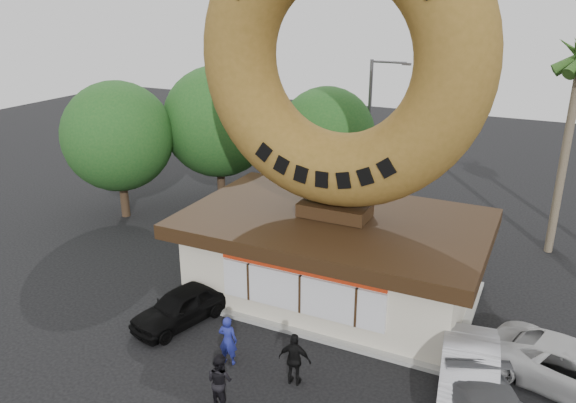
# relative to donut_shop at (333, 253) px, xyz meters

# --- Properties ---
(ground) EXTENTS (90.00, 90.00, 0.00)m
(ground) POSITION_rel_donut_shop_xyz_m (0.00, -5.98, -1.77)
(ground) COLOR black
(ground) RESTS_ON ground
(donut_shop) EXTENTS (11.20, 7.20, 3.80)m
(donut_shop) POSITION_rel_donut_shop_xyz_m (0.00, 0.00, 0.00)
(donut_shop) COLOR beige
(donut_shop) RESTS_ON ground
(giant_donut) EXTENTS (10.47, 2.67, 10.47)m
(giant_donut) POSITION_rel_donut_shop_xyz_m (0.00, 0.02, 7.27)
(giant_donut) COLOR brown
(giant_donut) RESTS_ON donut_shop
(tree_west) EXTENTS (6.00, 6.00, 7.65)m
(tree_west) POSITION_rel_donut_shop_xyz_m (-9.50, 7.02, 2.87)
(tree_west) COLOR #473321
(tree_west) RESTS_ON ground
(tree_mid) EXTENTS (5.20, 5.20, 6.63)m
(tree_mid) POSITION_rel_donut_shop_xyz_m (-4.00, 9.02, 2.25)
(tree_mid) COLOR #473321
(tree_mid) RESTS_ON ground
(tree_far) EXTENTS (5.60, 5.60, 7.14)m
(tree_far) POSITION_rel_donut_shop_xyz_m (-13.00, 3.02, 2.56)
(tree_far) COLOR #473321
(tree_far) RESTS_ON ground
(street_lamp) EXTENTS (2.11, 0.20, 8.00)m
(street_lamp) POSITION_rel_donut_shop_xyz_m (-1.86, 10.02, 2.72)
(street_lamp) COLOR #59595E
(street_lamp) RESTS_ON ground
(person_left) EXTENTS (0.67, 0.50, 1.68)m
(person_left) POSITION_rel_donut_shop_xyz_m (-1.36, -5.54, -0.93)
(person_left) COLOR navy
(person_left) RESTS_ON ground
(person_center) EXTENTS (0.94, 0.79, 1.71)m
(person_center) POSITION_rel_donut_shop_xyz_m (-0.51, -7.36, -0.91)
(person_center) COLOR black
(person_center) RESTS_ON ground
(person_right) EXTENTS (1.05, 0.54, 1.72)m
(person_right) POSITION_rel_donut_shop_xyz_m (0.98, -5.55, -0.91)
(person_right) COLOR black
(person_right) RESTS_ON ground
(car_black) EXTENTS (2.49, 4.05, 1.29)m
(car_black) POSITION_rel_donut_shop_xyz_m (-4.13, -4.24, -1.12)
(car_black) COLOR black
(car_black) RESTS_ON ground
(car_silver) EXTENTS (2.22, 4.78, 1.52)m
(car_silver) POSITION_rel_donut_shop_xyz_m (5.76, -3.91, -1.01)
(car_silver) COLOR #B4B4B9
(car_silver) RESTS_ON ground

